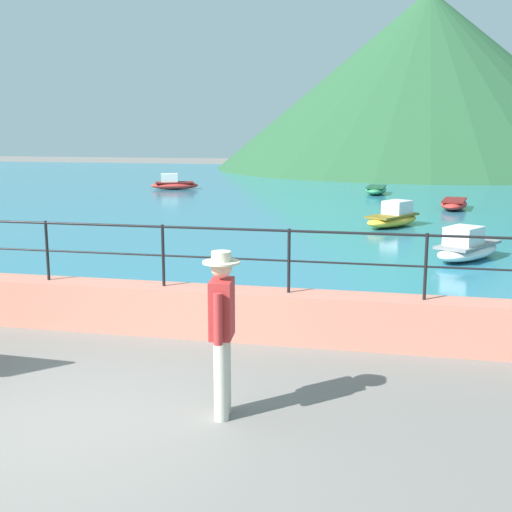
% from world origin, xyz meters
% --- Properties ---
extents(ground_plane, '(120.00, 120.00, 0.00)m').
position_xyz_m(ground_plane, '(0.00, 0.00, 0.00)').
color(ground_plane, slate).
extents(promenade_wall, '(20.00, 0.56, 0.70)m').
position_xyz_m(promenade_wall, '(0.00, 3.20, 0.35)').
color(promenade_wall, tan).
rests_on(promenade_wall, ground).
extents(railing, '(18.44, 0.04, 0.90)m').
position_xyz_m(railing, '(0.00, 3.20, 1.32)').
color(railing, black).
rests_on(railing, promenade_wall).
extents(lake_water, '(64.00, 44.32, 0.06)m').
position_xyz_m(lake_water, '(0.00, 25.84, 0.03)').
color(lake_water, teal).
rests_on(lake_water, ground).
extents(hill_main, '(30.89, 30.89, 12.76)m').
position_xyz_m(hill_main, '(4.97, 45.45, 6.38)').
color(hill_main, '#285633').
rests_on(hill_main, ground).
extents(person_walking, '(0.38, 0.57, 1.75)m').
position_xyz_m(person_walking, '(1.59, 0.59, 0.98)').
color(person_walking, beige).
rests_on(person_walking, ground).
extents(boat_2, '(1.03, 2.35, 0.36)m').
position_xyz_m(boat_2, '(2.31, 24.52, 0.26)').
color(boat_2, '#338C59').
rests_on(boat_2, lake_water).
extents(boat_3, '(1.97, 2.43, 0.76)m').
position_xyz_m(boat_3, '(3.17, 14.45, 0.33)').
color(boat_3, gold).
rests_on(boat_3, lake_water).
extents(boat_4, '(1.24, 2.41, 0.36)m').
position_xyz_m(boat_4, '(5.31, 19.34, 0.26)').
color(boat_4, red).
rests_on(boat_4, lake_water).
extents(boat_6, '(2.47, 1.64, 0.76)m').
position_xyz_m(boat_6, '(-7.44, 24.84, 0.33)').
color(boat_6, red).
rests_on(boat_6, lake_water).
extents(boat_7, '(1.96, 2.44, 0.76)m').
position_xyz_m(boat_7, '(4.85, 9.59, 0.33)').
color(boat_7, white).
rests_on(boat_7, lake_water).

